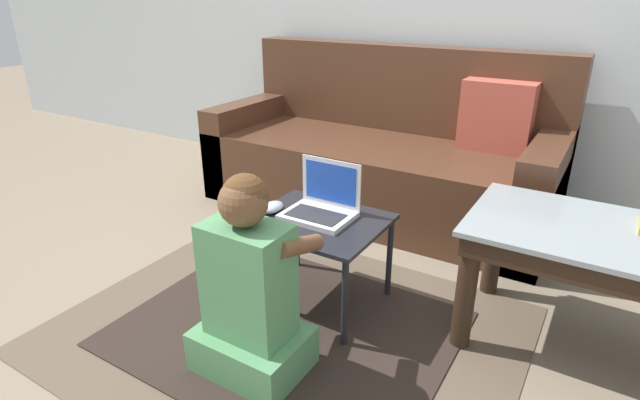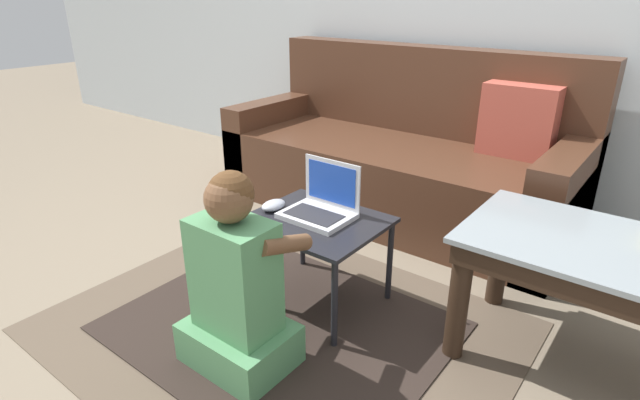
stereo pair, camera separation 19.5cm
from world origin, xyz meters
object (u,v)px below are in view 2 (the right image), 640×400
at_px(couch, 402,159).
at_px(person_seated, 237,289).
at_px(computer_mouse, 273,205).
at_px(laptop, 321,208).
at_px(laptop_desk, 316,230).

relative_size(couch, person_seated, 2.77).
relative_size(couch, computer_mouse, 17.09).
distance_m(couch, computer_mouse, 1.09).
bearing_deg(couch, laptop, -78.83).
height_order(couch, person_seated, couch).
relative_size(laptop_desk, laptop, 1.92).
distance_m(couch, laptop_desk, 1.08).
relative_size(laptop, computer_mouse, 2.32).
bearing_deg(laptop_desk, person_seated, -87.45).
height_order(laptop_desk, computer_mouse, computer_mouse).
distance_m(laptop_desk, laptop, 0.09).
bearing_deg(person_seated, couch, 98.59).
bearing_deg(computer_mouse, couch, 90.63).
bearing_deg(laptop_desk, couch, 101.08).
relative_size(computer_mouse, person_seated, 0.16).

